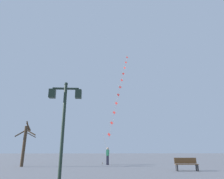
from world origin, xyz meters
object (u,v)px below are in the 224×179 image
object	(u,v)px
kite_flyer	(108,155)
park_bench	(186,164)
twin_lantern_lamp_post	(64,111)
kite_train	(119,92)
bare_tree	(25,142)

from	to	relation	value
kite_flyer	park_bench	distance (m)	8.54
twin_lantern_lamp_post	kite_train	world-z (taller)	kite_train
kite_train	bare_tree	distance (m)	15.60
twin_lantern_lamp_post	kite_flyer	world-z (taller)	twin_lantern_lamp_post
kite_train	bare_tree	xyz separation A→B (m)	(-9.80, -9.27, -7.85)
twin_lantern_lamp_post	kite_flyer	xyz separation A→B (m)	(2.48, 12.55, -2.20)
park_bench	kite_train	bearing A→B (deg)	108.28
bare_tree	twin_lantern_lamp_post	bearing A→B (deg)	-63.32
twin_lantern_lamp_post	bare_tree	distance (m)	11.91
bare_tree	park_bench	size ratio (longest dim) A/B	2.52
kite_train	kite_flyer	bearing A→B (deg)	-105.12
twin_lantern_lamp_post	park_bench	xyz separation A→B (m)	(7.88, 5.94, -2.65)
twin_lantern_lamp_post	park_bench	size ratio (longest dim) A/B	2.73
twin_lantern_lamp_post	kite_flyer	bearing A→B (deg)	78.80
kite_train	park_bench	bearing A→B (deg)	-76.25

